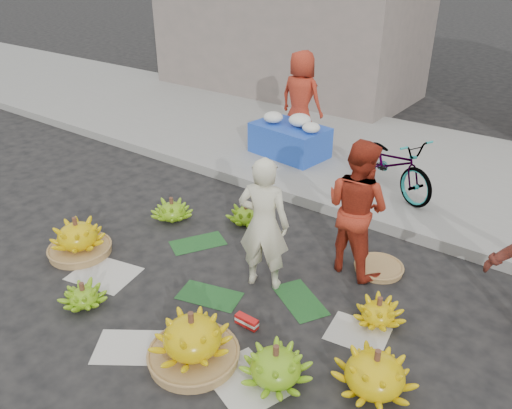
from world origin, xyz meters
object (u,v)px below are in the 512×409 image
Objects in this scene: banana_bunch_4 at (375,372)px; vendor_cream at (264,224)px; flower_table at (290,138)px; banana_bunch_0 at (78,238)px; bicycle at (390,163)px.

banana_bunch_4 is 0.59× the size of vendor_cream.
banana_bunch_4 is 4.91m from flower_table.
vendor_cream reaches higher than banana_bunch_0.
banana_bunch_4 is at bearing 138.54° from vendor_cream.
bicycle is at bearing -113.98° from vendor_cream.
vendor_cream is at bearing 21.25° from banana_bunch_0.
flower_table reaches higher than banana_bunch_0.
flower_table is 1.91m from bicycle.
banana_bunch_0 reaches higher than banana_bunch_4.
vendor_cream is 1.12× the size of flower_table.
flower_table is at bearing 131.13° from banana_bunch_4.
banana_bunch_4 is 3.63m from bicycle.
vendor_cream reaches higher than banana_bunch_4.
banana_bunch_4 is (3.66, 0.17, -0.02)m from banana_bunch_0.
bicycle reaches higher than flower_table.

